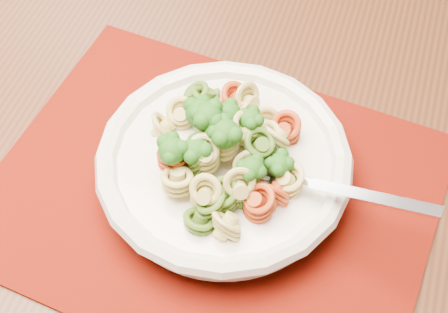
% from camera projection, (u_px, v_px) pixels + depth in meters
% --- Properties ---
extents(dining_table, '(1.57, 1.03, 0.78)m').
position_uv_depth(dining_table, '(214.00, 199.00, 0.69)').
color(dining_table, '#4A2A15').
rests_on(dining_table, ground).
extents(placemat, '(0.43, 0.35, 0.00)m').
position_uv_depth(placemat, '(212.00, 193.00, 0.58)').
color(placemat, '#610E04').
rests_on(placemat, dining_table).
extents(pasta_bowl, '(0.23, 0.23, 0.04)m').
position_uv_depth(pasta_bowl, '(224.00, 164.00, 0.57)').
color(pasta_bowl, silver).
rests_on(pasta_bowl, placemat).
extents(pasta_broccoli_heap, '(0.20, 0.20, 0.06)m').
position_uv_depth(pasta_broccoli_heap, '(224.00, 153.00, 0.55)').
color(pasta_broccoli_heap, tan).
rests_on(pasta_broccoli_heap, pasta_bowl).
extents(fork, '(0.18, 0.06, 0.08)m').
position_uv_depth(fork, '(286.00, 178.00, 0.54)').
color(fork, silver).
rests_on(fork, pasta_bowl).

